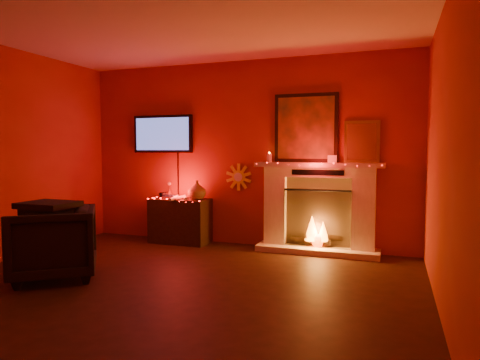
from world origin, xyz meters
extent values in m
plane|color=black|center=(0.00, 0.00, 0.00)|extent=(5.00, 5.00, 0.00)
plane|color=beige|center=(0.00, 0.00, 2.70)|extent=(5.00, 5.00, 0.00)
plane|color=maroon|center=(0.00, 2.50, 1.35)|extent=(5.00, 0.00, 5.00)
plane|color=maroon|center=(2.50, 0.00, 1.35)|extent=(0.00, 5.00, 5.00)
cube|color=beige|center=(1.15, 2.30, 0.04)|extent=(1.65, 0.40, 0.08)
cube|color=beige|center=(0.55, 2.39, 0.55)|extent=(0.30, 0.22, 0.95)
cube|color=beige|center=(1.75, 2.39, 0.55)|extent=(0.30, 0.22, 0.95)
cube|color=beige|center=(1.15, 2.39, 1.10)|extent=(1.50, 0.22, 0.14)
cube|color=beige|center=(1.15, 2.33, 1.20)|extent=(1.72, 0.34, 0.06)
cube|color=#86644E|center=(1.15, 2.45, 0.55)|extent=(0.90, 0.10, 0.95)
cube|color=black|center=(1.15, 2.27, 0.47)|extent=(0.90, 0.02, 0.78)
cylinder|color=black|center=(1.05, 2.36, 0.14)|extent=(0.55, 0.09, 0.09)
cylinder|color=black|center=(1.23, 2.38, 0.20)|extent=(0.51, 0.18, 0.08)
cone|color=orange|center=(1.07, 2.36, 0.33)|extent=(0.20, 0.20, 0.34)
cone|color=orange|center=(1.22, 2.37, 0.29)|extent=(0.16, 0.16, 0.26)
sphere|color=#FF3F07|center=(1.15, 2.36, 0.16)|extent=(0.18, 0.18, 0.18)
cube|color=black|center=(0.95, 2.46, 1.71)|extent=(0.88, 0.05, 0.95)
cube|color=#CC5B1B|center=(0.95, 2.44, 1.71)|extent=(0.78, 0.01, 0.85)
cube|color=gold|center=(1.70, 2.47, 1.51)|extent=(0.46, 0.04, 0.56)
cube|color=#B17728|center=(1.70, 2.45, 1.51)|extent=(0.38, 0.01, 0.48)
cylinder|color=beige|center=(0.45, 2.38, 1.29)|extent=(0.07, 0.07, 0.12)
cube|color=silver|center=(1.33, 2.36, 1.28)|extent=(0.12, 0.01, 0.10)
cube|color=black|center=(-1.30, 2.46, 1.65)|extent=(1.00, 0.06, 0.58)
cube|color=#4456AF|center=(-1.30, 2.42, 1.65)|extent=(0.92, 0.01, 0.50)
cylinder|color=black|center=(-1.05, 2.47, 1.03)|extent=(0.02, 0.02, 0.66)
cylinder|color=yellow|center=(-0.05, 2.48, 1.00)|extent=(0.20, 0.03, 0.20)
cylinder|color=silver|center=(-0.05, 2.46, 1.00)|extent=(0.13, 0.01, 0.13)
cube|color=black|center=(-0.91, 2.26, 0.33)|extent=(0.88, 0.44, 0.67)
imported|color=brown|center=(-0.63, 2.26, 0.81)|extent=(0.27, 0.27, 0.28)
imported|color=black|center=(-1.19, 2.24, 0.71)|extent=(0.11, 0.11, 0.09)
cylinder|color=silver|center=(-0.94, 2.17, 0.69)|extent=(0.16, 0.38, 0.05)
cylinder|color=silver|center=(-0.88, 2.11, 0.69)|extent=(0.08, 0.38, 0.05)
cylinder|color=silver|center=(-0.80, 2.22, 0.69)|extent=(0.23, 0.36, 0.05)
cube|color=#541D18|center=(-1.07, 2.22, 0.68)|extent=(0.20, 0.14, 0.03)
cube|color=#1C2E42|center=(-1.06, 2.23, 0.71)|extent=(0.17, 0.12, 0.02)
imported|color=black|center=(-1.37, 0.18, 0.39)|extent=(1.19, 1.19, 0.79)
camera|label=1|loc=(2.11, -3.45, 1.40)|focal=32.00mm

